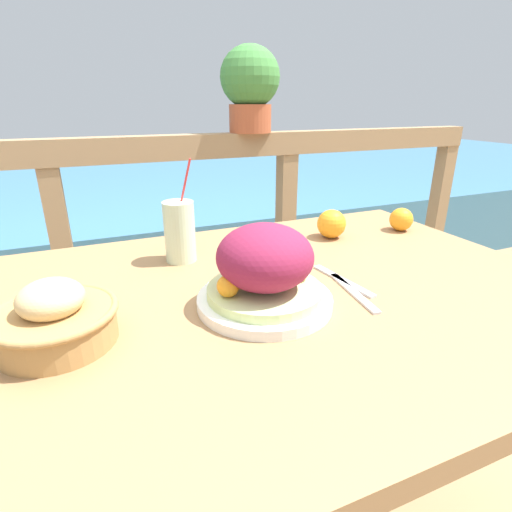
% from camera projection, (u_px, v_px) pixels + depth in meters
% --- Properties ---
extents(patio_table, '(1.22, 0.89, 0.77)m').
position_uv_depth(patio_table, '(282.00, 329.00, 0.85)').
color(patio_table, '#997047').
rests_on(patio_table, ground_plane).
extents(railing_fence, '(2.80, 0.08, 1.01)m').
position_uv_depth(railing_fence, '(184.00, 209.00, 1.58)').
color(railing_fence, '#937551').
rests_on(railing_fence, ground_plane).
extents(sea_backdrop, '(12.00, 4.00, 0.49)m').
position_uv_depth(sea_backdrop, '(127.00, 198.00, 3.90)').
color(sea_backdrop, teal).
rests_on(sea_backdrop, ground_plane).
extents(salad_plate, '(0.25, 0.25, 0.16)m').
position_uv_depth(salad_plate, '(265.00, 272.00, 0.73)').
color(salad_plate, white).
rests_on(salad_plate, patio_table).
extents(drink_glass, '(0.07, 0.08, 0.24)m').
position_uv_depth(drink_glass, '(180.00, 232.00, 0.94)').
color(drink_glass, beige).
rests_on(drink_glass, patio_table).
extents(bread_basket, '(0.19, 0.19, 0.11)m').
position_uv_depth(bread_basket, '(55.00, 319.00, 0.62)').
color(bread_basket, '#AD7F47').
rests_on(bread_basket, patio_table).
extents(potted_plant, '(0.23, 0.23, 0.32)m').
position_uv_depth(potted_plant, '(250.00, 85.00, 1.52)').
color(potted_plant, '#A34C2D').
rests_on(potted_plant, railing_fence).
extents(fork, '(0.04, 0.18, 0.00)m').
position_uv_depth(fork, '(353.00, 292.00, 0.80)').
color(fork, silver).
rests_on(fork, patio_table).
extents(knife, '(0.04, 0.18, 0.00)m').
position_uv_depth(knife, '(343.00, 280.00, 0.85)').
color(knife, silver).
rests_on(knife, patio_table).
extents(orange_near_basket, '(0.07, 0.07, 0.07)m').
position_uv_depth(orange_near_basket, '(401.00, 219.00, 1.18)').
color(orange_near_basket, orange).
rests_on(orange_near_basket, patio_table).
extents(orange_near_glass, '(0.08, 0.08, 0.08)m').
position_uv_depth(orange_near_glass, '(331.00, 224.00, 1.11)').
color(orange_near_glass, orange).
rests_on(orange_near_glass, patio_table).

